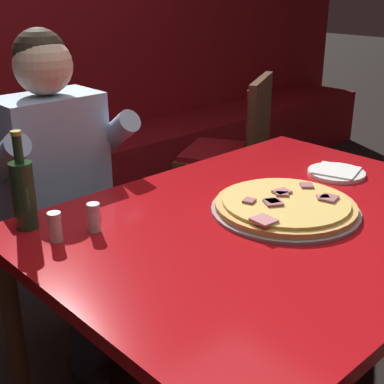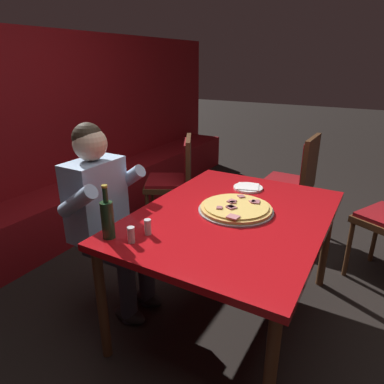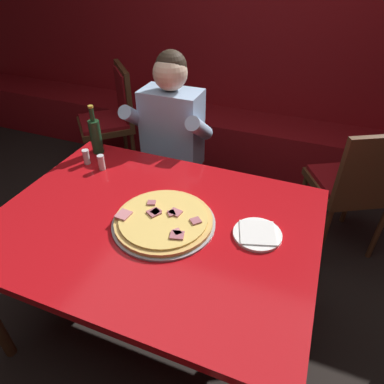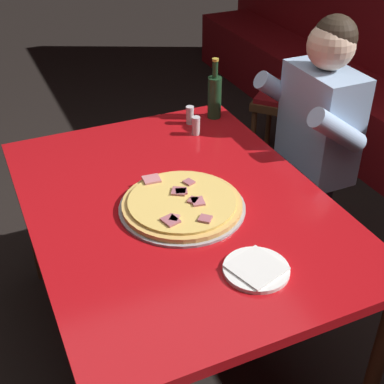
{
  "view_description": "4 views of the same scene",
  "coord_description": "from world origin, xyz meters",
  "px_view_note": "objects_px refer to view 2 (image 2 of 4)",
  "views": [
    {
      "loc": [
        -1.21,
        -0.92,
        1.44
      ],
      "look_at": [
        -0.13,
        0.23,
        0.8
      ],
      "focal_mm": 50.0,
      "sensor_mm": 36.0,
      "label": 1
    },
    {
      "loc": [
        -1.76,
        -0.72,
        1.62
      ],
      "look_at": [
        0.0,
        0.28,
        0.84
      ],
      "focal_mm": 32.0,
      "sensor_mm": 36.0,
      "label": 2
    },
    {
      "loc": [
        0.59,
        -1.03,
        1.77
      ],
      "look_at": [
        0.12,
        0.18,
        0.82
      ],
      "focal_mm": 32.0,
      "sensor_mm": 36.0,
      "label": 3
    },
    {
      "loc": [
        1.52,
        -0.62,
        1.88
      ],
      "look_at": [
        0.05,
        0.04,
        0.81
      ],
      "focal_mm": 50.0,
      "sensor_mm": 36.0,
      "label": 4
    }
  ],
  "objects_px": {
    "plate_white_paper": "(248,188)",
    "dining_chair_far_right": "(295,178)",
    "shaker_black_pepper": "(148,228)",
    "main_dining_table": "(232,224)",
    "shaker_oregano": "(131,236)",
    "diner_seated_blue_shirt": "(107,212)",
    "dining_chair_far_left": "(176,177)",
    "beer_bottle": "(107,218)",
    "pizza": "(236,208)"
  },
  "relations": [
    {
      "from": "main_dining_table",
      "to": "dining_chair_far_left",
      "type": "distance_m",
      "value": 1.34
    },
    {
      "from": "diner_seated_blue_shirt",
      "to": "dining_chair_far_right",
      "type": "distance_m",
      "value": 1.87
    },
    {
      "from": "plate_white_paper",
      "to": "diner_seated_blue_shirt",
      "type": "distance_m",
      "value": 1.01
    },
    {
      "from": "beer_bottle",
      "to": "shaker_oregano",
      "type": "height_order",
      "value": "beer_bottle"
    },
    {
      "from": "main_dining_table",
      "to": "pizza",
      "type": "height_order",
      "value": "pizza"
    },
    {
      "from": "dining_chair_far_left",
      "to": "beer_bottle",
      "type": "bearing_deg",
      "value": -160.29
    },
    {
      "from": "beer_bottle",
      "to": "diner_seated_blue_shirt",
      "type": "bearing_deg",
      "value": 45.11
    },
    {
      "from": "pizza",
      "to": "plate_white_paper",
      "type": "distance_m",
      "value": 0.41
    },
    {
      "from": "shaker_oregano",
      "to": "diner_seated_blue_shirt",
      "type": "relative_size",
      "value": 0.07
    },
    {
      "from": "dining_chair_far_left",
      "to": "dining_chair_far_right",
      "type": "xyz_separation_m",
      "value": [
        0.5,
        -1.03,
        0.02
      ]
    },
    {
      "from": "plate_white_paper",
      "to": "dining_chair_far_right",
      "type": "relative_size",
      "value": 0.21
    },
    {
      "from": "plate_white_paper",
      "to": "pizza",
      "type": "bearing_deg",
      "value": -169.5
    },
    {
      "from": "shaker_black_pepper",
      "to": "diner_seated_blue_shirt",
      "type": "bearing_deg",
      "value": 68.96
    },
    {
      "from": "diner_seated_blue_shirt",
      "to": "dining_chair_far_right",
      "type": "height_order",
      "value": "diner_seated_blue_shirt"
    },
    {
      "from": "pizza",
      "to": "dining_chair_far_right",
      "type": "relative_size",
      "value": 0.47
    },
    {
      "from": "pizza",
      "to": "shaker_black_pepper",
      "type": "distance_m",
      "value": 0.59
    },
    {
      "from": "beer_bottle",
      "to": "shaker_oregano",
      "type": "distance_m",
      "value": 0.15
    },
    {
      "from": "main_dining_table",
      "to": "plate_white_paper",
      "type": "distance_m",
      "value": 0.47
    },
    {
      "from": "plate_white_paper",
      "to": "diner_seated_blue_shirt",
      "type": "bearing_deg",
      "value": 137.51
    },
    {
      "from": "beer_bottle",
      "to": "dining_chair_far_left",
      "type": "relative_size",
      "value": 0.31
    },
    {
      "from": "main_dining_table",
      "to": "shaker_oregano",
      "type": "xyz_separation_m",
      "value": [
        -0.57,
        0.31,
        0.11
      ]
    },
    {
      "from": "diner_seated_blue_shirt",
      "to": "main_dining_table",
      "type": "bearing_deg",
      "value": -69.48
    },
    {
      "from": "shaker_black_pepper",
      "to": "dining_chair_far_right",
      "type": "relative_size",
      "value": 0.09
    },
    {
      "from": "diner_seated_blue_shirt",
      "to": "dining_chair_far_right",
      "type": "relative_size",
      "value": 1.29
    },
    {
      "from": "shaker_black_pepper",
      "to": "dining_chair_far_left",
      "type": "distance_m",
      "value": 1.55
    },
    {
      "from": "shaker_oregano",
      "to": "pizza",
      "type": "bearing_deg",
      "value": -26.19
    },
    {
      "from": "main_dining_table",
      "to": "shaker_oregano",
      "type": "relative_size",
      "value": 16.84
    },
    {
      "from": "shaker_black_pepper",
      "to": "pizza",
      "type": "bearing_deg",
      "value": -29.28
    },
    {
      "from": "main_dining_table",
      "to": "dining_chair_far_right",
      "type": "bearing_deg",
      "value": -1.93
    },
    {
      "from": "main_dining_table",
      "to": "beer_bottle",
      "type": "relative_size",
      "value": 4.96
    },
    {
      "from": "beer_bottle",
      "to": "dining_chair_far_left",
      "type": "bearing_deg",
      "value": 19.71
    },
    {
      "from": "pizza",
      "to": "diner_seated_blue_shirt",
      "type": "distance_m",
      "value": 0.83
    },
    {
      "from": "pizza",
      "to": "beer_bottle",
      "type": "height_order",
      "value": "beer_bottle"
    },
    {
      "from": "shaker_oregano",
      "to": "dining_chair_far_right",
      "type": "bearing_deg",
      "value": -10.23
    },
    {
      "from": "beer_bottle",
      "to": "dining_chair_far_left",
      "type": "xyz_separation_m",
      "value": [
        1.5,
        0.54,
        -0.3
      ]
    },
    {
      "from": "dining_chair_far_right",
      "to": "plate_white_paper",
      "type": "bearing_deg",
      "value": 172.51
    },
    {
      "from": "beer_bottle",
      "to": "shaker_black_pepper",
      "type": "xyz_separation_m",
      "value": [
        0.13,
        -0.16,
        -0.07
      ]
    },
    {
      "from": "dining_chair_far_right",
      "to": "shaker_black_pepper",
      "type": "bearing_deg",
      "value": 169.77
    },
    {
      "from": "shaker_black_pepper",
      "to": "dining_chair_far_left",
      "type": "height_order",
      "value": "dining_chair_far_left"
    },
    {
      "from": "main_dining_table",
      "to": "shaker_black_pepper",
      "type": "distance_m",
      "value": 0.56
    },
    {
      "from": "dining_chair_far_right",
      "to": "main_dining_table",
      "type": "bearing_deg",
      "value": 178.07
    },
    {
      "from": "diner_seated_blue_shirt",
      "to": "dining_chair_far_right",
      "type": "bearing_deg",
      "value": -25.5
    },
    {
      "from": "pizza",
      "to": "shaker_black_pepper",
      "type": "height_order",
      "value": "shaker_black_pepper"
    },
    {
      "from": "shaker_black_pepper",
      "to": "dining_chair_far_right",
      "type": "distance_m",
      "value": 1.9
    },
    {
      "from": "shaker_oregano",
      "to": "main_dining_table",
      "type": "bearing_deg",
      "value": -28.27
    },
    {
      "from": "pizza",
      "to": "dining_chair_far_right",
      "type": "xyz_separation_m",
      "value": [
        1.35,
        -0.05,
        -0.19
      ]
    },
    {
      "from": "main_dining_table",
      "to": "dining_chair_far_right",
      "type": "relative_size",
      "value": 1.47
    },
    {
      "from": "shaker_oregano",
      "to": "diner_seated_blue_shirt",
      "type": "xyz_separation_m",
      "value": [
        0.29,
        0.45,
        -0.09
      ]
    },
    {
      "from": "main_dining_table",
      "to": "shaker_black_pepper",
      "type": "relative_size",
      "value": 16.84
    },
    {
      "from": "shaker_oregano",
      "to": "dining_chair_far_left",
      "type": "height_order",
      "value": "dining_chair_far_left"
    }
  ]
}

